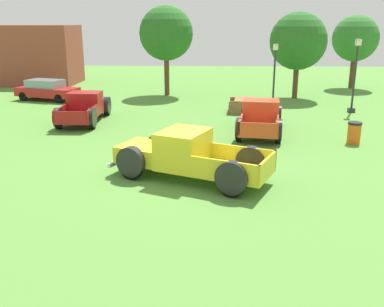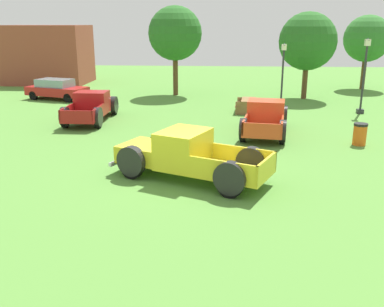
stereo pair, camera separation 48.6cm
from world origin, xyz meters
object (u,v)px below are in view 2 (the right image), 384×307
Objects in this scene: lamp_post_near at (364,75)px; trash_can at (360,134)px; lamp_post_far at (283,73)px; oak_tree_west at (175,34)px; pickup_truck_behind_right at (266,117)px; oak_tree_center at (308,41)px; pickup_truck_foreground at (182,155)px; pickup_truck_behind_left at (93,106)px; sedan_distant_a at (57,89)px; picnic_table at (248,104)px; oak_tree_east at (367,39)px.

lamp_post_near reaches higher than trash_can.
lamp_post_far is 8.40m from oak_tree_west.
pickup_truck_behind_right is 7.87m from lamp_post_near.
oak_tree_center reaches higher than lamp_post_near.
lamp_post_near is 13.11m from oak_tree_west.
pickup_truck_behind_left is (-5.69, 8.93, -0.05)m from pickup_truck_foreground.
lamp_post_far is (-4.29, 2.30, -0.20)m from lamp_post_near.
oak_tree_center reaches higher than pickup_truck_foreground.
picnic_table is (12.90, -3.61, -0.24)m from sedan_distant_a.
trash_can is at bearing -54.28° from oak_tree_west.
picnic_table is at bearing -132.26° from lamp_post_far.
oak_tree_center is at bearing 115.37° from lamp_post_near.
pickup_truck_foreground reaches higher than picnic_table.
oak_tree_west reaches higher than lamp_post_far.
lamp_post_far reaches higher than pickup_truck_behind_right.
oak_tree_east reaches higher than lamp_post_near.
pickup_truck_behind_left is 5.31× the size of trash_can.
pickup_truck_foreground is at bearing -117.01° from pickup_truck_behind_right.
sedan_distant_a reaches higher than trash_can.
lamp_post_near is at bearing 10.29° from pickup_truck_behind_left.
oak_tree_east reaches higher than pickup_truck_foreground.
trash_can is at bearing -31.21° from sedan_distant_a.
lamp_post_near is 6.72m from picnic_table.
lamp_post_far is 3.80m from oak_tree_center.
lamp_post_far is 4.08× the size of trash_can.
lamp_post_far reaches higher than pickup_truck_behind_left.
pickup_truck_behind_right is 11.04m from oak_tree_center.
pickup_truck_foreground is 25.24m from oak_tree_east.
picnic_table is at bearing -51.12° from oak_tree_west.
oak_tree_center reaches higher than pickup_truck_behind_left.
picnic_table is at bearing 16.95° from pickup_truck_behind_left.
sedan_distant_a is at bearing -174.84° from oak_tree_center.
lamp_post_near reaches higher than pickup_truck_behind_left.
pickup_truck_foreground is 14.90m from lamp_post_far.
oak_tree_center is (-5.46, -5.07, -0.02)m from oak_tree_east.
pickup_truck_behind_right is 2.75× the size of picnic_table.
picnic_table is 0.33× the size of oak_tree_center.
trash_can is (3.85, -2.05, -0.26)m from pickup_truck_behind_right.
oak_tree_center is at bearing 91.43° from trash_can.
pickup_truck_behind_left is 9.38m from pickup_truck_behind_right.
lamp_post_far is 10.89m from oak_tree_east.
pickup_truck_behind_left is 0.87× the size of oak_tree_center.
lamp_post_near is (19.39, -3.48, 1.51)m from sedan_distant_a.
oak_tree_east reaches higher than pickup_truck_behind_right.
pickup_truck_foreground is 5.97× the size of trash_can.
trash_can is (2.21, -9.30, -1.56)m from lamp_post_far.
trash_can is 0.15× the size of oak_tree_west.
sedan_distant_a is (-10.04, 15.14, -0.05)m from pickup_truck_foreground.
pickup_truck_foreground is at bearing -83.21° from oak_tree_west.
oak_tree_east is 0.98× the size of oak_tree_center.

